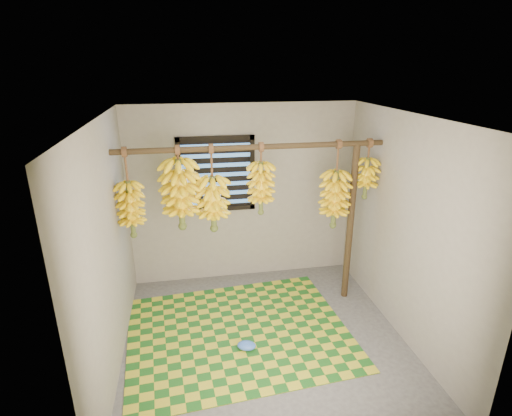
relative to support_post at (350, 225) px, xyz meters
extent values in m
cube|color=#494949|center=(-1.20, -0.70, -1.00)|extent=(3.00, 3.00, 0.01)
cube|color=silver|center=(-1.20, -0.70, 1.40)|extent=(3.00, 3.00, 0.01)
cube|color=gray|center=(-1.20, 0.80, 0.20)|extent=(3.00, 0.01, 2.40)
cube|color=gray|center=(-2.71, -0.70, 0.20)|extent=(0.01, 3.00, 2.40)
cube|color=gray|center=(0.30, -0.70, 0.20)|extent=(0.01, 3.00, 2.40)
cube|color=black|center=(-1.55, 0.78, 0.50)|extent=(1.00, 0.04, 1.00)
cylinder|color=#3D2E1B|center=(-1.20, 0.00, 1.00)|extent=(3.00, 0.06, 0.06)
cylinder|color=#3D2E1B|center=(0.00, 0.00, 0.00)|extent=(0.08, 0.08, 2.00)
cube|color=#1C5B1B|center=(-1.46, -0.51, -0.99)|extent=(2.55, 2.10, 0.01)
ellipsoid|color=blue|center=(-1.42, -0.81, -0.95)|extent=(0.23, 0.20, 0.08)
cylinder|color=brown|center=(-2.55, 0.00, 0.84)|extent=(0.02, 0.02, 0.37)
cylinder|color=#4C5923|center=(-2.55, 0.00, 0.39)|extent=(0.05, 0.05, 0.60)
cylinder|color=brown|center=(-2.01, 0.00, 0.95)|extent=(0.02, 0.02, 0.16)
cylinder|color=#4C5923|center=(-2.01, 0.00, 0.53)|extent=(0.07, 0.07, 0.75)
cylinder|color=brown|center=(-1.66, 0.00, 0.85)|extent=(0.02, 0.02, 0.37)
cylinder|color=#4C5923|center=(-1.66, 0.00, 0.40)|extent=(0.07, 0.07, 0.59)
cylinder|color=brown|center=(-1.12, 0.00, 0.92)|extent=(0.02, 0.02, 0.23)
cylinder|color=#4C5923|center=(-1.12, 0.00, 0.55)|extent=(0.05, 0.05, 0.57)
cylinder|color=brown|center=(-0.22, 0.00, 0.85)|extent=(0.02, 0.02, 0.37)
cylinder|color=#4C5923|center=(-0.22, 0.00, 0.36)|extent=(0.06, 0.06, 0.66)
cylinder|color=brown|center=(0.15, 0.00, 0.92)|extent=(0.02, 0.02, 0.23)
cylinder|color=#4C5923|center=(0.15, 0.00, 0.60)|extent=(0.05, 0.05, 0.46)
camera|label=1|loc=(-1.95, -4.23, 1.86)|focal=28.00mm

